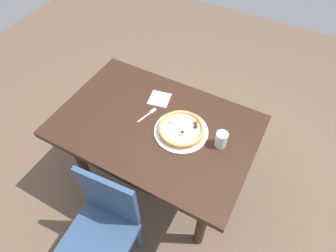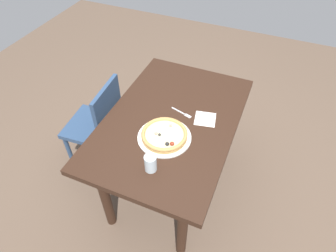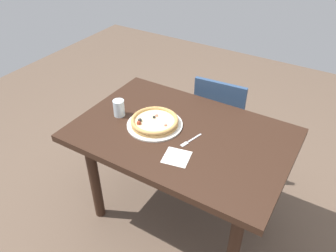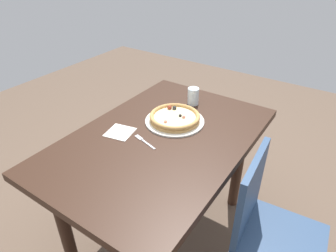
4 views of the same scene
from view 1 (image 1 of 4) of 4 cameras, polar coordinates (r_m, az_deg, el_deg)
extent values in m
plane|color=brown|center=(2.49, -1.96, -10.90)|extent=(6.00, 6.00, 0.00)
cube|color=#331E14|center=(1.87, -2.56, -0.06)|extent=(1.30, 0.86, 0.04)
cylinder|color=#331E14|center=(2.27, -17.16, -6.40)|extent=(0.07, 0.07, 0.72)
cylinder|color=#331E14|center=(1.97, 6.87, -18.60)|extent=(0.07, 0.07, 0.72)
cylinder|color=#331E14|center=(2.51, -8.96, 3.23)|extent=(0.07, 0.07, 0.72)
cylinder|color=#331E14|center=(2.24, 12.93, -5.98)|extent=(0.07, 0.07, 0.72)
cylinder|color=navy|center=(2.10, -5.81, -21.30)|extent=(0.04, 0.04, 0.40)
cylinder|color=navy|center=(2.20, -14.03, -17.36)|extent=(0.04, 0.04, 0.40)
cube|color=navy|center=(1.91, -13.78, -21.29)|extent=(0.43, 0.43, 0.04)
cube|color=navy|center=(1.74, -11.88, -13.84)|extent=(0.38, 0.06, 0.42)
cylinder|color=silver|center=(1.81, 2.65, -1.07)|extent=(0.35, 0.35, 0.01)
cylinder|color=tan|center=(1.80, 2.66, -0.80)|extent=(0.29, 0.29, 0.02)
cylinder|color=beige|center=(1.79, 2.68, -0.56)|extent=(0.26, 0.26, 0.01)
torus|color=tan|center=(1.78, 2.69, -0.42)|extent=(0.29, 0.29, 0.02)
sphere|color=#E58C7F|center=(1.81, 0.49, 0.77)|extent=(0.02, 0.02, 0.02)
sphere|color=maroon|center=(1.81, 5.58, 0.63)|extent=(0.03, 0.03, 0.03)
sphere|color=#262626|center=(1.76, 2.98, -1.13)|extent=(0.02, 0.02, 0.02)
sphere|color=#262626|center=(1.79, 5.58, -0.12)|extent=(0.03, 0.03, 0.03)
sphere|color=#E58C7F|center=(1.75, 2.53, -1.73)|extent=(0.02, 0.02, 0.02)
cube|color=silver|center=(1.89, -4.89, 1.71)|extent=(0.04, 0.11, 0.00)
cube|color=silver|center=(1.93, -3.03, 3.08)|extent=(0.03, 0.05, 0.00)
cylinder|color=silver|center=(1.74, 10.63, -2.66)|extent=(0.07, 0.07, 0.11)
cube|color=white|center=(2.00, -1.73, 5.48)|extent=(0.17, 0.17, 0.00)
camera|label=2|loc=(1.68, 63.35, 26.70)|focal=31.13mm
camera|label=3|loc=(2.78, -2.39, 46.39)|focal=35.45mm
camera|label=4|loc=(1.80, -53.25, 14.39)|focal=31.69mm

